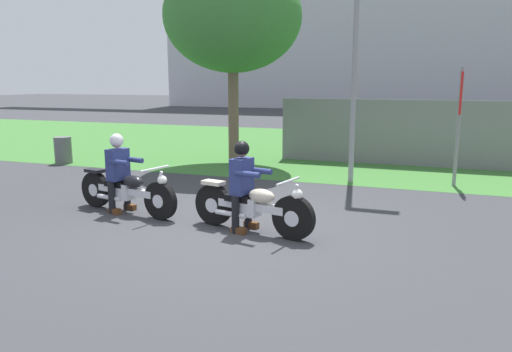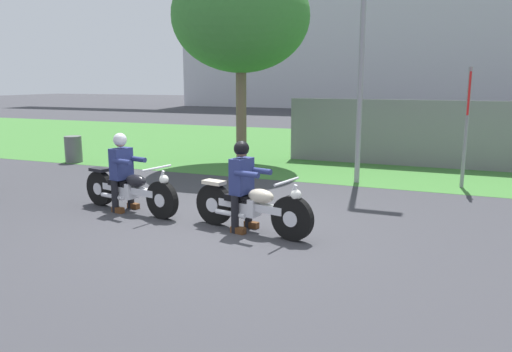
# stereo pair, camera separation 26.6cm
# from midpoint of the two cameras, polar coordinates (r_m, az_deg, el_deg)

# --- Properties ---
(ground) EXTENTS (120.00, 120.00, 0.00)m
(ground) POSITION_cam_midpoint_polar(r_m,az_deg,el_deg) (7.95, -2.84, -6.04)
(ground) COLOR #38383D
(grass_verge) EXTENTS (60.00, 12.00, 0.01)m
(grass_verge) POSITION_cam_midpoint_polar(r_m,az_deg,el_deg) (17.30, 11.07, 3.09)
(grass_verge) COLOR #3D7533
(grass_verge) RESTS_ON ground
(stadium_facade) EXTENTS (46.93, 8.00, 16.36)m
(stadium_facade) POSITION_cam_midpoint_polar(r_m,az_deg,el_deg) (43.95, 23.83, 17.78)
(stadium_facade) COLOR silver
(stadium_facade) RESTS_ON ground
(motorcycle_lead) EXTENTS (2.11, 0.76, 0.89)m
(motorcycle_lead) POSITION_cam_midpoint_polar(r_m,az_deg,el_deg) (7.65, 0.47, -3.56)
(motorcycle_lead) COLOR black
(motorcycle_lead) RESTS_ON ground
(rider_lead) EXTENTS (0.61, 0.54, 1.42)m
(rider_lead) POSITION_cam_midpoint_polar(r_m,az_deg,el_deg) (7.65, -0.56, -0.30)
(rider_lead) COLOR black
(rider_lead) RESTS_ON ground
(motorcycle_follow) EXTENTS (2.24, 0.79, 0.88)m
(motorcycle_follow) POSITION_cam_midpoint_polar(r_m,az_deg,el_deg) (9.08, -13.54, -1.58)
(motorcycle_follow) COLOR black
(motorcycle_follow) RESTS_ON ground
(rider_follow) EXTENTS (0.61, 0.54, 1.41)m
(rider_follow) POSITION_cam_midpoint_polar(r_m,az_deg,el_deg) (9.13, -14.36, 1.16)
(rider_follow) COLOR black
(rider_follow) RESTS_ON ground
(tree_roadside) EXTENTS (3.68, 3.68, 5.45)m
(tree_roadside) POSITION_cam_midpoint_polar(r_m,az_deg,el_deg) (13.80, -1.19, 17.84)
(tree_roadside) COLOR brown
(tree_roadside) RESTS_ON ground
(streetlight_pole) EXTENTS (0.96, 0.20, 5.71)m
(streetlight_pole) POSITION_cam_midpoint_polar(r_m,az_deg,el_deg) (11.52, 13.48, 16.92)
(streetlight_pole) COLOR gray
(streetlight_pole) RESTS_ON ground
(trash_can) EXTENTS (0.47, 0.47, 0.75)m
(trash_can) POSITION_cam_midpoint_polar(r_m,az_deg,el_deg) (15.07, -19.80, 2.92)
(trash_can) COLOR #595E5B
(trash_can) RESTS_ON ground
(sign_banner) EXTENTS (0.08, 0.60, 2.60)m
(sign_banner) POSITION_cam_midpoint_polar(r_m,az_deg,el_deg) (11.65, 23.80, 7.11)
(sign_banner) COLOR gray
(sign_banner) RESTS_ON ground
(fence_segment) EXTENTS (7.00, 0.06, 1.80)m
(fence_segment) POSITION_cam_midpoint_polar(r_m,az_deg,el_deg) (14.14, 18.32, 4.66)
(fence_segment) COLOR slate
(fence_segment) RESTS_ON ground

